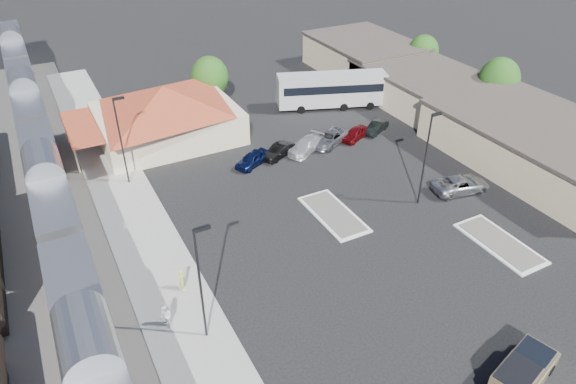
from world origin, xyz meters
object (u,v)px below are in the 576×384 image
station_depot (166,112)px  suv (461,184)px  pickup_truck (524,372)px  coach_bus (332,89)px

station_depot → suv: size_ratio=3.27×
pickup_truck → suv: 21.70m
coach_bus → pickup_truck: bearing=-175.9°
suv → station_depot: bearing=51.6°
station_depot → suv: 32.48m
pickup_truck → coach_bus: coach_bus is taller
suv → coach_bus: bearing=11.1°
station_depot → pickup_truck: size_ratio=2.98×
station_depot → suv: bearing=-48.6°
station_depot → suv: (21.41, -24.31, -2.35)m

